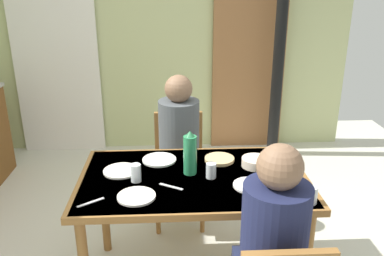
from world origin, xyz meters
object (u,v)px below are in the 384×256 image
Objects in this scene: dining_table at (193,188)px; serving_bowl_center at (255,162)px; person_near_diner at (273,234)px; person_far_diner at (179,134)px; chair_far_diner at (179,161)px; water_bottle_green_near at (190,154)px.

dining_table is 0.42m from serving_bowl_center.
dining_table is 1.75× the size of person_near_diner.
serving_bowl_center is at bearing 84.66° from person_near_diner.
dining_table is 1.75× the size of person_far_diner.
dining_table is at bearing -163.62° from serving_bowl_center.
dining_table is 0.72m from person_near_diner.
chair_far_diner is 1.13× the size of person_near_diner.
serving_bowl_center is (0.41, 0.07, -0.10)m from water_bottle_green_near.
person_far_diner is at bearing 131.99° from serving_bowl_center.
water_bottle_green_near is (0.05, -0.72, 0.38)m from chair_far_diner.
person_far_diner is 2.82× the size of water_bottle_green_near.
chair_far_diner is 1.48m from person_near_diner.
person_far_diner is (-0.00, -0.14, 0.28)m from chair_far_diner.
dining_table is 0.64m from person_far_diner.
chair_far_diner is 5.12× the size of serving_bowl_center.
chair_far_diner is at bearing 105.73° from person_near_diner.
chair_far_diner is at bearing -90.00° from person_far_diner.
person_far_diner reaches higher than chair_far_diner.
person_near_diner is 4.53× the size of serving_bowl_center.
chair_far_diner is at bearing 94.08° from water_bottle_green_near.
person_near_diner is at bearing 107.33° from person_far_diner.
chair_far_diner is 0.31m from person_far_diner.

